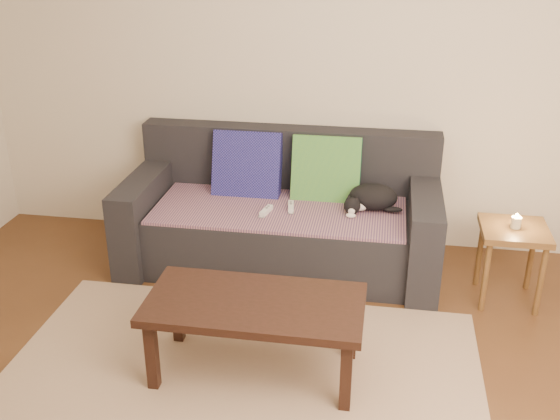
{
  "coord_description": "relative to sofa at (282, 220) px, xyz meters",
  "views": [
    {
      "loc": [
        0.67,
        -2.45,
        2.18
      ],
      "look_at": [
        0.05,
        1.2,
        0.55
      ],
      "focal_mm": 42.0,
      "sensor_mm": 36.0,
      "label": 1
    }
  ],
  "objects": [
    {
      "name": "ground",
      "position": [
        0.0,
        -1.57,
        -0.31
      ],
      "size": [
        4.5,
        4.5,
        0.0
      ],
      "primitive_type": "plane",
      "color": "brown",
      "rests_on": "ground"
    },
    {
      "name": "throw_blanket",
      "position": [
        0.0,
        -0.09,
        0.12
      ],
      "size": [
        1.66,
        0.74,
        0.02
      ],
      "primitive_type": "cube",
      "color": "#422D55",
      "rests_on": "sofa"
    },
    {
      "name": "wii_remote_b",
      "position": [
        0.08,
        -0.09,
        0.15
      ],
      "size": [
        0.06,
        0.15,
        0.03
      ],
      "primitive_type": "cube",
      "rotation": [
        0.0,
        0.0,
        1.72
      ],
      "color": "white",
      "rests_on": "throw_blanket"
    },
    {
      "name": "coffee_table",
      "position": [
        0.07,
        -1.26,
        0.08
      ],
      "size": [
        1.1,
        0.55,
        0.44
      ],
      "color": "black",
      "rests_on": "rug"
    },
    {
      "name": "back_wall",
      "position": [
        0.0,
        0.43,
        0.99
      ],
      "size": [
        4.5,
        0.04,
        2.6
      ],
      "primitive_type": "cube",
      "color": "beige",
      "rests_on": "ground"
    },
    {
      "name": "candle",
      "position": [
        1.47,
        -0.28,
        0.22
      ],
      "size": [
        0.06,
        0.06,
        0.09
      ],
      "color": "beige",
      "rests_on": "side_table"
    },
    {
      "name": "sofa",
      "position": [
        0.0,
        0.0,
        0.0
      ],
      "size": [
        2.1,
        0.94,
        0.87
      ],
      "color": "#232328",
      "rests_on": "ground"
    },
    {
      "name": "rug",
      "position": [
        0.0,
        -1.42,
        -0.3
      ],
      "size": [
        2.5,
        1.8,
        0.01
      ],
      "primitive_type": "cube",
      "color": "tan",
      "rests_on": "ground"
    },
    {
      "name": "cat",
      "position": [
        0.6,
        -0.01,
        0.21
      ],
      "size": [
        0.39,
        0.32,
        0.17
      ],
      "rotation": [
        0.0,
        0.0,
        0.11
      ],
      "color": "black",
      "rests_on": "throw_blanket"
    },
    {
      "name": "side_table",
      "position": [
        1.47,
        -0.28,
        0.1
      ],
      "size": [
        0.4,
        0.4,
        0.5
      ],
      "color": "brown",
      "rests_on": "ground"
    },
    {
      "name": "cushion_navy",
      "position": [
        -0.27,
        0.17,
        0.32
      ],
      "size": [
        0.47,
        0.26,
        0.49
      ],
      "primitive_type": "cube",
      "rotation": [
        -0.31,
        0.0,
        0.0
      ],
      "color": "#131452",
      "rests_on": "throw_blanket"
    },
    {
      "name": "wii_remote_a",
      "position": [
        -0.07,
        -0.19,
        0.15
      ],
      "size": [
        0.07,
        0.15,
        0.03
      ],
      "primitive_type": "cube",
      "rotation": [
        0.0,
        0.0,
        1.35
      ],
      "color": "white",
      "rests_on": "throw_blanket"
    },
    {
      "name": "cushion_green",
      "position": [
        0.28,
        0.17,
        0.32
      ],
      "size": [
        0.47,
        0.23,
        0.48
      ],
      "primitive_type": "cube",
      "rotation": [
        -0.25,
        0.0,
        0.0
      ],
      "color": "#0E5A4D",
      "rests_on": "throw_blanket"
    }
  ]
}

